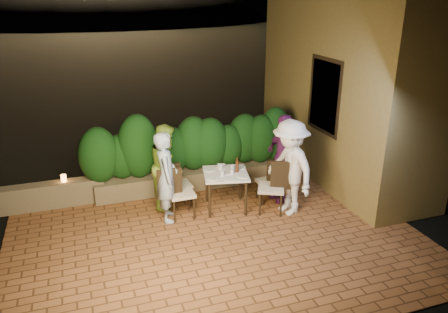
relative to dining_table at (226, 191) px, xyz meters
name	(u,v)px	position (x,y,z in m)	size (l,w,h in m)	color
ground	(218,242)	(-0.52, -1.13, -0.40)	(400.00, 400.00, 0.00)	black
terrace_floor	(210,231)	(-0.52, -0.63, -0.45)	(7.00, 6.00, 0.15)	brown
building_wall	(347,65)	(3.08, 0.87, 2.12)	(1.60, 5.00, 5.00)	olive
window_pane	(326,96)	(2.30, 0.37, 1.62)	(0.08, 1.00, 1.40)	black
window_frame	(325,96)	(2.29, 0.37, 1.62)	(0.06, 1.15, 1.55)	black
planter	(194,178)	(-0.32, 1.17, -0.17)	(4.20, 0.55, 0.40)	brown
hedge	(193,145)	(-0.32, 1.17, 0.57)	(4.00, 0.70, 1.10)	#10370F
parapet	(46,196)	(-3.32, 1.17, -0.12)	(2.20, 0.30, 0.50)	brown
hill	(101,49)	(1.48, 58.87, -4.38)	(52.00, 40.00, 22.00)	black
dining_table	(226,191)	(0.00, 0.00, 0.00)	(0.83, 0.83, 0.75)	white
plate_nw	(213,178)	(-0.32, -0.18, 0.38)	(0.22, 0.22, 0.01)	white
plate_sw	(209,170)	(-0.26, 0.25, 0.38)	(0.25, 0.25, 0.01)	white
plate_ne	(243,176)	(0.25, -0.27, 0.38)	(0.20, 0.20, 0.01)	white
plate_se	(240,167)	(0.36, 0.16, 0.38)	(0.22, 0.22, 0.01)	white
plate_centre	(227,173)	(0.03, -0.02, 0.38)	(0.19, 0.19, 0.01)	white
plate_front	(230,179)	(-0.02, -0.32, 0.38)	(0.21, 0.21, 0.01)	white
glass_nw	(222,174)	(-0.11, -0.13, 0.43)	(0.06, 0.06, 0.11)	silver
glass_sw	(221,167)	(-0.03, 0.20, 0.43)	(0.07, 0.07, 0.11)	silver
glass_ne	(232,172)	(0.09, -0.11, 0.43)	(0.06, 0.06, 0.11)	silver
glass_se	(232,167)	(0.17, 0.08, 0.43)	(0.07, 0.07, 0.12)	silver
beer_bottle	(237,165)	(0.22, -0.03, 0.53)	(0.06, 0.06, 0.30)	#46210B
bowl	(221,166)	(0.01, 0.31, 0.40)	(0.18, 0.18, 0.04)	white
chair_left_front	(181,192)	(-0.89, -0.05, 0.12)	(0.46, 0.46, 1.00)	black
chair_left_back	(180,184)	(-0.81, 0.44, 0.07)	(0.42, 0.42, 0.90)	black
chair_right_front	(271,187)	(0.78, -0.41, 0.15)	(0.49, 0.49, 1.05)	black
chair_right_back	(268,181)	(0.90, 0.03, 0.06)	(0.40, 0.40, 0.87)	black
diner_blue	(166,177)	(-1.16, -0.06, 0.48)	(0.62, 0.41, 1.71)	#9DB6CA
diner_green	(167,166)	(-1.03, 0.51, 0.46)	(0.81, 0.63, 1.67)	#A9D642
diner_white	(290,168)	(1.08, -0.53, 0.55)	(1.19, 0.69, 1.85)	white
diner_purple	(283,158)	(1.22, 0.01, 0.52)	(1.05, 0.44, 1.80)	#6E2570
parapet_lamp	(64,178)	(-2.96, 1.17, 0.20)	(0.10, 0.10, 0.14)	orange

